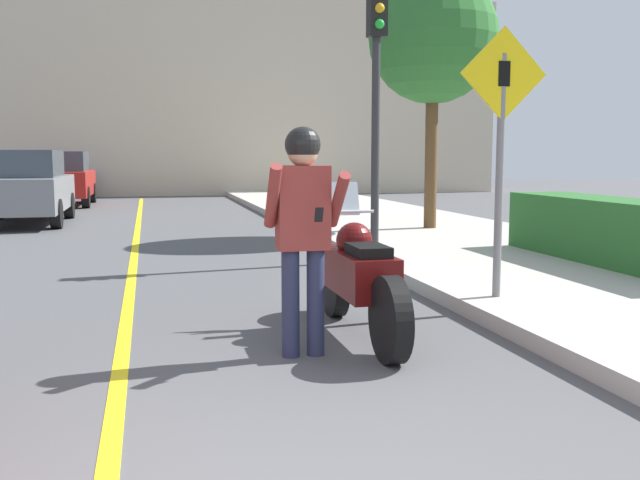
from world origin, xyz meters
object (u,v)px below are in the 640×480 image
object	(u,v)px
street_tree	(433,40)
parked_car_red	(61,178)
motorcycle	(359,278)
parked_car_blue	(68,174)
person_biker	(303,216)
traffic_light	(376,67)
crossing_sign	(501,137)
parked_car_grey	(24,187)

from	to	relation	value
street_tree	parked_car_red	bearing A→B (deg)	127.30
motorcycle	parked_car_blue	xyz separation A→B (m)	(-4.75, 23.45, 0.34)
person_biker	traffic_light	size ratio (longest dim) A/B	0.46
motorcycle	parked_car_red	xyz separation A→B (m)	(-4.38, 17.66, 0.34)
crossing_sign	person_biker	bearing A→B (deg)	-153.80
crossing_sign	street_tree	world-z (taller)	street_tree
parked_car_red	parked_car_blue	world-z (taller)	same
person_biker	parked_car_grey	xyz separation A→B (m)	(-3.90, 12.03, -0.25)
traffic_light	parked_car_blue	xyz separation A→B (m)	(-6.25, 19.30, -1.97)
parked_car_grey	parked_car_red	distance (m)	6.12
parked_car_red	crossing_sign	bearing A→B (deg)	-70.57
street_tree	crossing_sign	bearing A→B (deg)	-106.75
parked_car_grey	parked_car_blue	distance (m)	11.91
crossing_sign	parked_car_red	size ratio (longest dim) A/B	0.63
crossing_sign	parked_car_grey	distance (m)	12.57
person_biker	motorcycle	bearing A→B (deg)	39.32
motorcycle	street_tree	distance (m)	8.66
street_tree	parked_car_blue	world-z (taller)	street_tree
traffic_light	street_tree	xyz separation A→B (m)	(2.11, 3.02, 0.93)
parked_car_red	parked_car_blue	bearing A→B (deg)	93.66
parked_car_blue	crossing_sign	bearing A→B (deg)	-74.39
traffic_light	parked_car_red	world-z (taller)	traffic_light
motorcycle	traffic_light	distance (m)	4.98
parked_car_red	parked_car_blue	distance (m)	5.80
motorcycle	person_biker	size ratio (longest dim) A/B	1.30
person_biker	street_tree	xyz separation A→B (m)	(4.20, 7.66, 2.65)
street_tree	parked_car_blue	size ratio (longest dim) A/B	1.16
motorcycle	parked_car_red	size ratio (longest dim) A/B	0.55
motorcycle	parked_car_blue	distance (m)	23.93
person_biker	traffic_light	bearing A→B (deg)	65.72
motorcycle	parked_car_red	world-z (taller)	parked_car_red
parked_car_blue	person_biker	bearing A→B (deg)	-80.15
person_biker	parked_car_red	size ratio (longest dim) A/B	0.43
motorcycle	parked_car_grey	xyz separation A→B (m)	(-4.50, 11.54, 0.34)
parked_car_red	street_tree	bearing A→B (deg)	-52.70
crossing_sign	parked_car_red	distance (m)	18.10
crossing_sign	traffic_light	bearing A→B (deg)	92.19
motorcycle	traffic_light	size ratio (longest dim) A/B	0.60
motorcycle	person_biker	world-z (taller)	person_biker
person_biker	traffic_light	distance (m)	5.37
parked_car_grey	motorcycle	bearing A→B (deg)	-68.69
motorcycle	traffic_light	xyz separation A→B (m)	(1.50, 4.15, 2.31)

